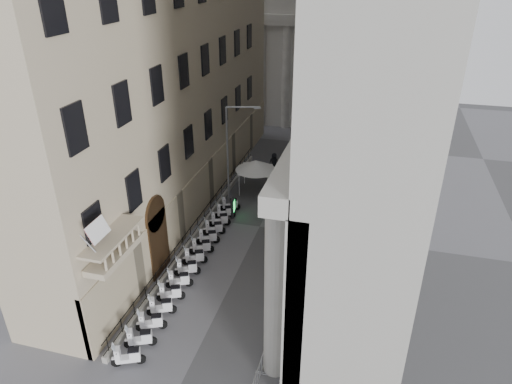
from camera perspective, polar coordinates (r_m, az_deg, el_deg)
iron_fence at (r=35.89m, az=-6.70°, el=-4.36°), size 0.30×28.00×1.40m
blue_awning at (r=40.93m, az=8.52°, el=-0.30°), size 1.60×3.00×3.00m
flag at (r=26.72m, az=-16.63°, el=-18.46°), size 1.00×1.40×8.20m
scooter_0 at (r=25.91m, az=-15.52°, el=-20.06°), size 1.51×1.08×1.50m
scooter_1 at (r=26.66m, az=-14.11°, el=-18.19°), size 1.51×1.08×1.50m
scooter_2 at (r=27.45m, az=-12.81°, el=-16.41°), size 1.51×1.08×1.50m
scooter_3 at (r=28.28m, az=-11.61°, el=-14.72°), size 1.51×1.08×1.50m
scooter_4 at (r=29.14m, az=-10.50°, el=-13.13°), size 1.51×1.08×1.50m
scooter_5 at (r=30.03m, az=-9.46°, el=-11.63°), size 1.51×1.08×1.50m
scooter_6 at (r=30.95m, az=-8.49°, el=-10.21°), size 1.51×1.08×1.50m
scooter_7 at (r=31.90m, az=-7.59°, el=-8.87°), size 1.51×1.08×1.50m
scooter_8 at (r=32.87m, az=-6.75°, el=-7.61°), size 1.51×1.08×1.50m
scooter_9 at (r=33.86m, az=-5.96°, el=-6.42°), size 1.51×1.08×1.50m
scooter_10 at (r=34.88m, az=-5.22°, el=-5.29°), size 1.51×1.08×1.50m
scooter_11 at (r=35.91m, az=-4.52°, el=-4.23°), size 1.51×1.08×1.50m
scooter_12 at (r=36.95m, az=-3.87°, el=-3.23°), size 1.51×1.08×1.50m
scooter_13 at (r=38.01m, az=-3.25°, el=-2.29°), size 1.51×1.08×1.50m
barrier_1 at (r=25.53m, az=1.42°, el=-19.67°), size 0.60×2.40×1.10m
barrier_2 at (r=27.26m, az=2.72°, el=-15.96°), size 0.60×2.40×1.10m
barrier_3 at (r=29.11m, az=3.82°, el=-12.71°), size 0.60×2.40×1.10m
barrier_4 at (r=31.05m, az=4.76°, el=-9.84°), size 0.60×2.40×1.10m
barrier_5 at (r=33.06m, az=5.58°, el=-7.32°), size 0.60×2.40×1.10m
security_tent at (r=40.04m, az=0.10°, el=3.27°), size 3.61×3.61×2.94m
street_lamp at (r=36.94m, az=-3.07°, el=5.55°), size 2.71×0.89×8.50m
info_kiosk at (r=36.71m, az=-2.91°, el=-1.96°), size 0.33×0.78×1.61m
pedestrian_a at (r=43.43m, az=5.22°, el=2.92°), size 0.78×0.62×1.86m
pedestrian_b at (r=48.96m, az=8.63°, el=5.52°), size 0.92×0.75×1.78m
pedestrian_c at (r=44.33m, az=2.27°, el=3.64°), size 1.01×0.67×2.02m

